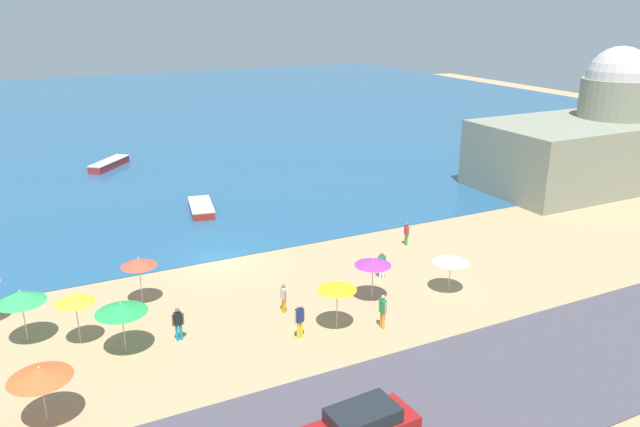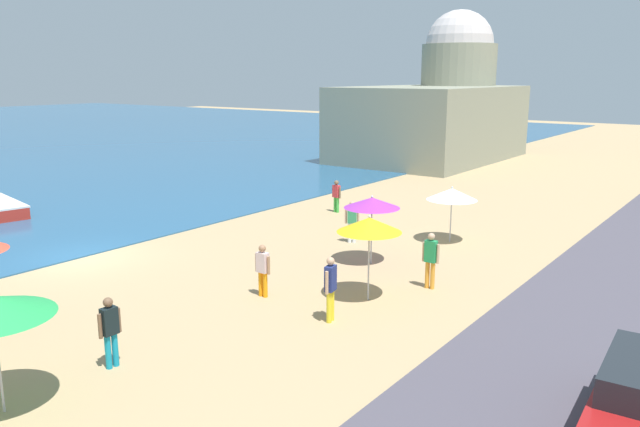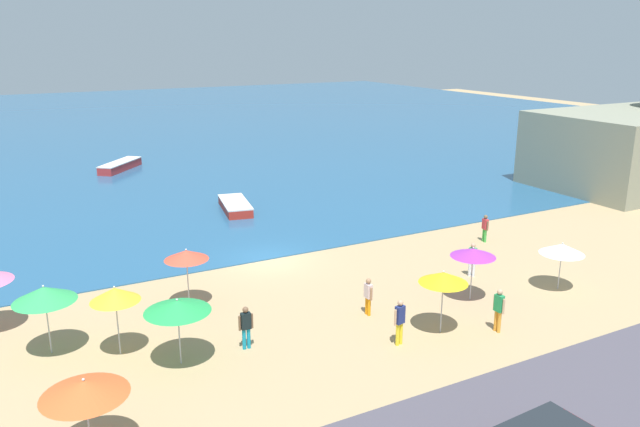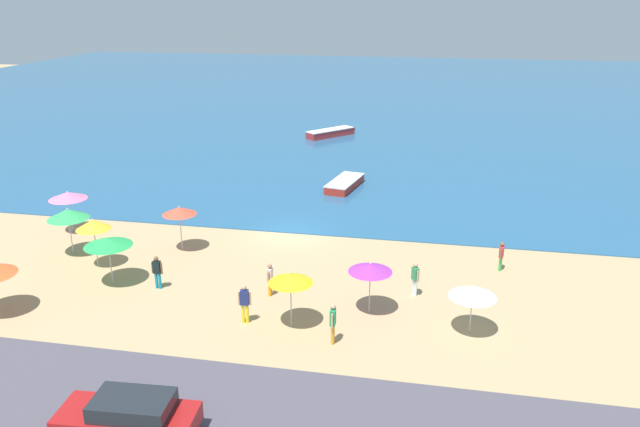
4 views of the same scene
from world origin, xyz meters
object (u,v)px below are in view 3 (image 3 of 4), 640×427
(beach_umbrella_6, at_px, (443,278))
(bather_1, at_px, (400,320))
(beach_umbrella_5, at_px, (84,388))
(bather_5, at_px, (472,258))
(bather_2, at_px, (368,295))
(beach_umbrella_2, at_px, (562,249))
(beach_umbrella_8, at_px, (177,306))
(bather_0, at_px, (499,308))
(skiff_nearshore, at_px, (235,206))
(beach_umbrella_0, at_px, (44,294))
(bather_3, at_px, (485,227))
(skiff_offshore, at_px, (121,166))
(bather_4, at_px, (246,325))
(beach_umbrella_7, at_px, (473,253))
(beach_umbrella_4, at_px, (115,294))
(beach_umbrella_1, at_px, (186,255))

(beach_umbrella_6, bearing_deg, bather_1, -177.73)
(beach_umbrella_6, bearing_deg, beach_umbrella_5, -173.91)
(bather_5, bearing_deg, bather_2, -169.18)
(bather_5, bearing_deg, beach_umbrella_2, -51.18)
(beach_umbrella_8, height_order, bather_2, beach_umbrella_8)
(beach_umbrella_2, relative_size, beach_umbrella_5, 0.92)
(bather_0, distance_m, skiff_nearshore, 21.62)
(beach_umbrella_5, bearing_deg, beach_umbrella_0, 93.04)
(beach_umbrella_5, relative_size, bather_3, 1.55)
(beach_umbrella_6, bearing_deg, skiff_offshore, 97.50)
(bather_3, relative_size, skiff_nearshore, 0.31)
(bather_4, height_order, bather_5, bather_5)
(beach_umbrella_7, relative_size, bather_1, 1.35)
(bather_4, bearing_deg, beach_umbrella_6, -17.98)
(beach_umbrella_4, height_order, bather_4, beach_umbrella_4)
(beach_umbrella_1, height_order, skiff_nearshore, beach_umbrella_1)
(beach_umbrella_0, xyz_separation_m, bather_2, (11.99, -2.71, -1.44))
(bather_2, distance_m, skiff_offshore, 34.82)
(beach_umbrella_4, distance_m, skiff_offshore, 33.90)
(beach_umbrella_7, relative_size, bather_5, 1.45)
(beach_umbrella_6, bearing_deg, beach_umbrella_0, 158.45)
(bather_4, bearing_deg, beach_umbrella_5, -148.27)
(beach_umbrella_0, relative_size, bather_2, 1.66)
(skiff_nearshore, bearing_deg, beach_umbrella_1, -118.16)
(beach_umbrella_1, relative_size, beach_umbrella_4, 0.97)
(beach_umbrella_8, relative_size, bather_1, 1.38)
(beach_umbrella_0, bearing_deg, beach_umbrella_4, -29.68)
(beach_umbrella_0, height_order, beach_umbrella_4, beach_umbrella_0)
(beach_umbrella_0, xyz_separation_m, beach_umbrella_5, (0.36, -6.81, -0.20))
(bather_0, relative_size, bather_2, 1.11)
(bather_1, relative_size, bather_3, 1.15)
(beach_umbrella_8, distance_m, bather_2, 8.13)
(beach_umbrella_5, distance_m, bather_3, 24.39)
(bather_3, relative_size, skiff_offshore, 0.32)
(bather_2, height_order, bather_5, bather_5)
(beach_umbrella_5, relative_size, beach_umbrella_6, 0.94)
(beach_umbrella_7, distance_m, skiff_nearshore, 19.05)
(bather_1, height_order, bather_5, bather_1)
(beach_umbrella_4, distance_m, bather_3, 21.09)
(beach_umbrella_0, relative_size, skiff_offshore, 0.54)
(bather_4, bearing_deg, bather_1, -25.07)
(beach_umbrella_1, bearing_deg, bather_0, -39.04)
(bather_2, bearing_deg, beach_umbrella_5, -160.58)
(beach_umbrella_5, distance_m, skiff_nearshore, 25.20)
(beach_umbrella_1, height_order, beach_umbrella_8, beach_umbrella_1)
(beach_umbrella_0, relative_size, bather_5, 1.59)
(bather_3, distance_m, bather_5, 5.64)
(bather_1, height_order, skiff_offshore, bather_1)
(bather_2, height_order, skiff_nearshore, bather_2)
(bather_2, bearing_deg, skiff_offshore, 95.35)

